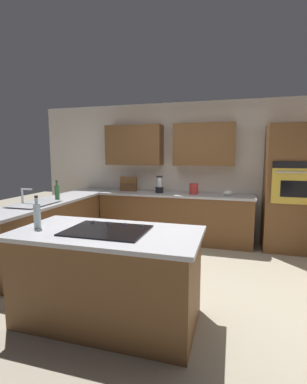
{
  "coord_description": "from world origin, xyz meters",
  "views": [
    {
      "loc": [
        -0.93,
        3.31,
        1.62
      ],
      "look_at": [
        0.35,
        -1.16,
        0.99
      ],
      "focal_mm": 26.02,
      "sensor_mm": 36.0,
      "label": 1
    }
  ],
  "objects_px": {
    "spice_rack": "(129,184)",
    "wall_oven": "(290,189)",
    "oil_bottle": "(37,215)",
    "blender": "(159,186)",
    "cooktop": "(107,230)",
    "kettle": "(194,189)",
    "sink_unit": "(34,203)",
    "dish_soap_bottle": "(57,192)",
    "mixing_bowl": "(228,193)"
  },
  "relations": [
    {
      "from": "mixing_bowl",
      "to": "oil_bottle",
      "type": "relative_size",
      "value": 0.5
    },
    {
      "from": "sink_unit",
      "to": "kettle",
      "type": "height_order",
      "value": "sink_unit"
    },
    {
      "from": "wall_oven",
      "to": "mixing_bowl",
      "type": "bearing_deg",
      "value": -0.65
    },
    {
      "from": "blender",
      "to": "dish_soap_bottle",
      "type": "distance_m",
      "value": 1.84
    },
    {
      "from": "sink_unit",
      "to": "blender",
      "type": "bearing_deg",
      "value": -129.85
    },
    {
      "from": "blender",
      "to": "spice_rack",
      "type": "distance_m",
      "value": 0.65
    },
    {
      "from": "cooktop",
      "to": "spice_rack",
      "type": "height_order",
      "value": "spice_rack"
    },
    {
      "from": "sink_unit",
      "to": "dish_soap_bottle",
      "type": "xyz_separation_m",
      "value": [
        -0.06,
        -0.48,
        0.11
      ]
    },
    {
      "from": "oil_bottle",
      "to": "blender",
      "type": "bearing_deg",
      "value": -100.18
    },
    {
      "from": "oil_bottle",
      "to": "spice_rack",
      "type": "bearing_deg",
      "value": -87.04
    },
    {
      "from": "wall_oven",
      "to": "kettle",
      "type": "relative_size",
      "value": 10.71
    },
    {
      "from": "wall_oven",
      "to": "blender",
      "type": "bearing_deg",
      "value": -0.29
    },
    {
      "from": "dish_soap_bottle",
      "to": "spice_rack",
      "type": "bearing_deg",
      "value": -118.9
    },
    {
      "from": "oil_bottle",
      "to": "mixing_bowl",
      "type": "bearing_deg",
      "value": -122.08
    },
    {
      "from": "kettle",
      "to": "oil_bottle",
      "type": "relative_size",
      "value": 0.61
    },
    {
      "from": "spice_rack",
      "to": "kettle",
      "type": "height_order",
      "value": "spice_rack"
    },
    {
      "from": "sink_unit",
      "to": "blender",
      "type": "xyz_separation_m",
      "value": [
        -1.43,
        -1.71,
        0.12
      ]
    },
    {
      "from": "mixing_bowl",
      "to": "spice_rack",
      "type": "xyz_separation_m",
      "value": [
        1.9,
        -0.07,
        0.1
      ]
    },
    {
      "from": "wall_oven",
      "to": "oil_bottle",
      "type": "distance_m",
      "value": 3.91
    },
    {
      "from": "wall_oven",
      "to": "spice_rack",
      "type": "height_order",
      "value": "wall_oven"
    },
    {
      "from": "wall_oven",
      "to": "cooktop",
      "type": "xyz_separation_m",
      "value": [
        2.05,
        2.69,
        -0.15
      ]
    },
    {
      "from": "dish_soap_bottle",
      "to": "kettle",
      "type": "bearing_deg",
      "value": -148.63
    },
    {
      "from": "spice_rack",
      "to": "oil_bottle",
      "type": "xyz_separation_m",
      "value": [
        -0.15,
        2.87,
        -0.01
      ]
    },
    {
      "from": "wall_oven",
      "to": "mixing_bowl",
      "type": "distance_m",
      "value": 1.01
    },
    {
      "from": "mixing_bowl",
      "to": "oil_bottle",
      "type": "height_order",
      "value": "oil_bottle"
    },
    {
      "from": "sink_unit",
      "to": "dish_soap_bottle",
      "type": "distance_m",
      "value": 0.5
    },
    {
      "from": "blender",
      "to": "oil_bottle",
      "type": "height_order",
      "value": "oil_bottle"
    },
    {
      "from": "sink_unit",
      "to": "mixing_bowl",
      "type": "height_order",
      "value": "sink_unit"
    },
    {
      "from": "cooktop",
      "to": "mixing_bowl",
      "type": "height_order",
      "value": "mixing_bowl"
    },
    {
      "from": "mixing_bowl",
      "to": "spice_rack",
      "type": "bearing_deg",
      "value": -2.19
    },
    {
      "from": "spice_rack",
      "to": "dish_soap_bottle",
      "type": "bearing_deg",
      "value": 61.1
    },
    {
      "from": "sink_unit",
      "to": "spice_rack",
      "type": "relative_size",
      "value": 2.15
    },
    {
      "from": "cooktop",
      "to": "oil_bottle",
      "type": "distance_m",
      "value": 0.72
    },
    {
      "from": "blender",
      "to": "mixing_bowl",
      "type": "height_order",
      "value": "blender"
    },
    {
      "from": "wall_oven",
      "to": "dish_soap_bottle",
      "type": "relative_size",
      "value": 6.82
    },
    {
      "from": "sink_unit",
      "to": "spice_rack",
      "type": "bearing_deg",
      "value": -113.57
    },
    {
      "from": "mixing_bowl",
      "to": "kettle",
      "type": "distance_m",
      "value": 0.6
    },
    {
      "from": "wall_oven",
      "to": "sink_unit",
      "type": "distance_m",
      "value": 4.05
    },
    {
      "from": "wall_oven",
      "to": "dish_soap_bottle",
      "type": "height_order",
      "value": "wall_oven"
    },
    {
      "from": "blender",
      "to": "mixing_bowl",
      "type": "xyz_separation_m",
      "value": [
        -1.25,
        0.0,
        -0.09
      ]
    },
    {
      "from": "blender",
      "to": "wall_oven",
      "type": "bearing_deg",
      "value": 179.71
    },
    {
      "from": "sink_unit",
      "to": "dish_soap_bottle",
      "type": "bearing_deg",
      "value": -96.95
    },
    {
      "from": "sink_unit",
      "to": "oil_bottle",
      "type": "height_order",
      "value": "oil_bottle"
    },
    {
      "from": "spice_rack",
      "to": "wall_oven",
      "type": "bearing_deg",
      "value": 178.34
    },
    {
      "from": "dish_soap_bottle",
      "to": "wall_oven",
      "type": "bearing_deg",
      "value": -161.37
    },
    {
      "from": "wall_oven",
      "to": "cooktop",
      "type": "height_order",
      "value": "wall_oven"
    },
    {
      "from": "dish_soap_bottle",
      "to": "oil_bottle",
      "type": "distance_m",
      "value": 1.79
    },
    {
      "from": "spice_rack",
      "to": "oil_bottle",
      "type": "height_order",
      "value": "oil_bottle"
    },
    {
      "from": "cooktop",
      "to": "oil_bottle",
      "type": "relative_size",
      "value": 2.34
    },
    {
      "from": "sink_unit",
      "to": "spice_rack",
      "type": "height_order",
      "value": "spice_rack"
    }
  ]
}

